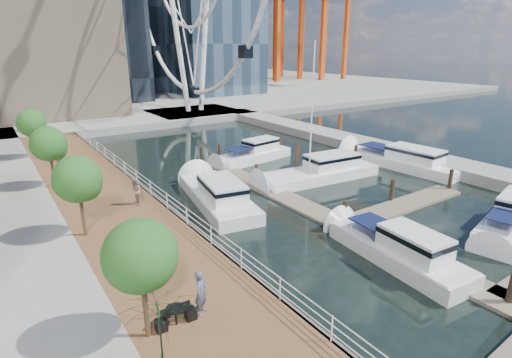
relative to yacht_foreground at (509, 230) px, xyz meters
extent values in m
plane|color=black|center=(-11.26, -1.71, 0.00)|extent=(520.00, 520.00, 0.00)
cube|color=brown|center=(-20.26, 13.29, 0.50)|extent=(6.00, 60.00, 1.00)
cube|color=#595954|center=(-17.26, 13.29, 0.50)|extent=(0.25, 60.00, 1.00)
cube|color=gray|center=(-11.26, 100.29, 0.50)|extent=(200.00, 114.00, 1.00)
cube|color=gray|center=(8.74, 18.29, 0.50)|extent=(4.00, 60.00, 1.00)
cube|color=gray|center=(2.74, 50.29, 0.50)|extent=(14.00, 12.00, 1.00)
cube|color=#6D6051|center=(-8.26, 8.29, 0.10)|extent=(2.00, 32.00, 0.20)
cube|color=#6D6051|center=(-2.26, 6.29, 0.10)|extent=(12.00, 2.00, 0.20)
cube|color=#6D6051|center=(-2.26, 16.29, 0.10)|extent=(12.00, 2.00, 0.20)
cylinder|color=white|center=(0.24, 50.29, 14.00)|extent=(0.80, 0.80, 26.00)
cylinder|color=white|center=(5.24, 50.29, 14.00)|extent=(0.80, 0.80, 26.00)
cylinder|color=#3F2B1C|center=(-22.66, 2.29, 2.20)|extent=(0.20, 0.20, 2.40)
sphere|color=#265B1E|center=(-22.66, 2.29, 4.30)|extent=(2.60, 2.60, 2.60)
cylinder|color=#3F2B1C|center=(-22.66, 12.29, 2.20)|extent=(0.20, 0.20, 2.40)
sphere|color=#265B1E|center=(-22.66, 12.29, 4.30)|extent=(2.60, 2.60, 2.60)
cylinder|color=#3F2B1C|center=(-22.66, 22.29, 2.20)|extent=(0.20, 0.20, 2.40)
sphere|color=#265B1E|center=(-22.66, 22.29, 4.30)|extent=(2.60, 2.60, 2.60)
cylinder|color=#3F2B1C|center=(-22.66, 32.29, 2.20)|extent=(0.20, 0.20, 2.40)
sphere|color=#265B1E|center=(-22.66, 32.29, 4.30)|extent=(2.60, 2.60, 2.60)
imported|color=#4A4B63|center=(-20.43, 2.34, 1.95)|extent=(0.82, 0.80, 1.90)
imported|color=#85745C|center=(-18.82, 15.09, 1.93)|extent=(0.73, 0.92, 1.86)
imported|color=#333840|center=(-21.26, 29.27, 1.74)|extent=(0.94, 0.75, 1.49)
imported|color=#0E3513|center=(-22.76, 0.60, 2.26)|extent=(2.94, 2.99, 2.52)
camera|label=1|loc=(-26.22, -9.88, 11.05)|focal=28.00mm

